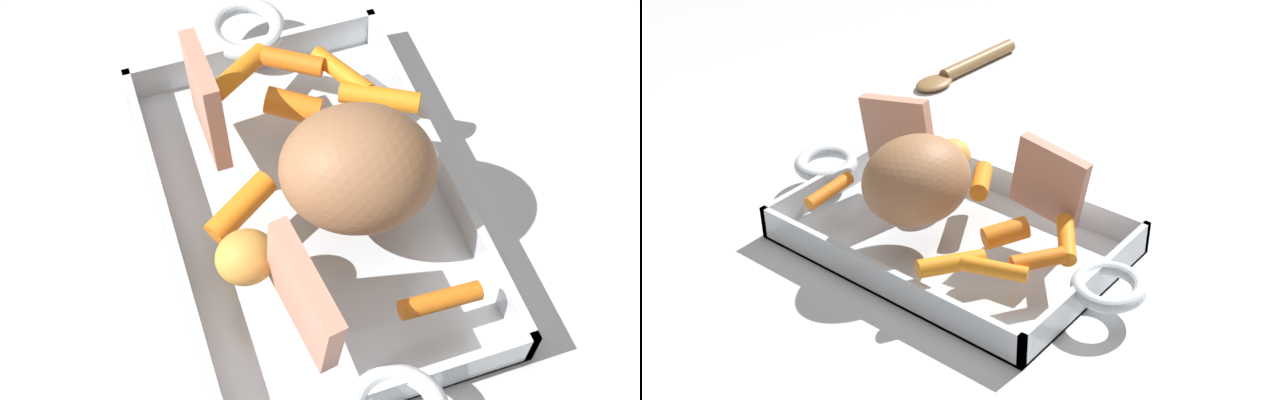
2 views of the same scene
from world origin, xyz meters
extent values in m
plane|color=silver|center=(0.00, 0.00, 0.00)|extent=(1.91, 1.91, 0.00)
cube|color=silver|center=(0.00, 0.00, 0.00)|extent=(0.33, 0.23, 0.01)
cube|color=silver|center=(0.00, 0.11, 0.02)|extent=(0.33, 0.01, 0.04)
cube|color=silver|center=(0.00, -0.11, 0.02)|extent=(0.33, 0.01, 0.04)
cube|color=silver|center=(0.16, 0.00, 0.02)|extent=(0.01, 0.23, 0.04)
cube|color=silver|center=(-0.16, 0.00, 0.02)|extent=(0.01, 0.23, 0.04)
torus|color=silver|center=(-0.18, 0.00, 0.03)|extent=(0.07, 0.07, 0.01)
ellipsoid|color=#996845|center=(0.02, 0.03, 0.08)|extent=(0.12, 0.14, 0.09)
cube|color=tan|center=(-0.08, -0.06, 0.08)|extent=(0.09, 0.01, 0.09)
cube|color=tan|center=(0.11, -0.04, 0.08)|extent=(0.09, 0.03, 0.09)
cylinder|color=orange|center=(0.01, -0.06, 0.05)|extent=(0.05, 0.06, 0.02)
cylinder|color=orange|center=(-0.10, 0.06, 0.05)|extent=(0.06, 0.04, 0.02)
cylinder|color=orange|center=(-0.07, 0.01, 0.05)|extent=(0.04, 0.05, 0.03)
cylinder|color=orange|center=(-0.12, 0.02, 0.05)|extent=(0.04, 0.05, 0.02)
cylinder|color=orange|center=(-0.12, -0.02, 0.05)|extent=(0.05, 0.06, 0.02)
cylinder|color=orange|center=(-0.06, 0.08, 0.05)|extent=(0.05, 0.07, 0.02)
cylinder|color=orange|center=(0.12, 0.05, 0.05)|extent=(0.01, 0.06, 0.02)
ellipsoid|color=gold|center=(0.05, -0.06, 0.06)|extent=(0.04, 0.05, 0.04)
camera|label=1|loc=(0.35, -0.11, 0.59)|focal=48.62mm
camera|label=2|loc=(-0.49, 0.62, 0.56)|focal=51.76mm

